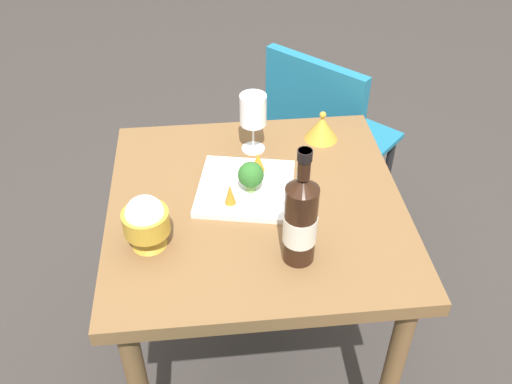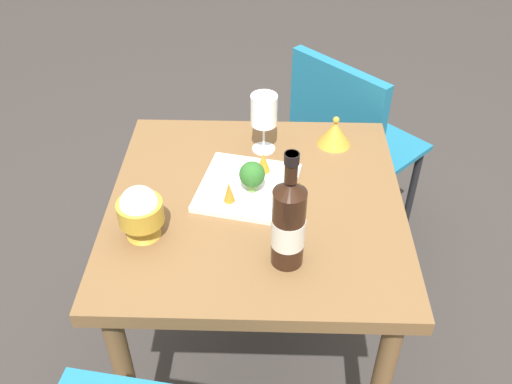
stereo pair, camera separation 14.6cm
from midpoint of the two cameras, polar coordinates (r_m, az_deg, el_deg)
ground_plane at (r=2.05m, az=2.13°, el=-17.19°), size 8.00×8.00×0.00m
dining_table at (r=1.55m, az=2.70°, el=-4.01°), size 0.77×0.77×0.75m
chair_by_wall at (r=2.15m, az=10.99°, el=5.36°), size 0.57×0.57×0.85m
wine_bottle at (r=1.25m, az=6.66°, el=-3.25°), size 0.08×0.08×0.31m
wine_glass at (r=1.59m, az=3.46°, el=8.02°), size 0.08×0.08×0.18m
rice_bowl at (r=1.35m, az=-8.58°, el=-2.09°), size 0.11×0.11×0.14m
rice_bowl_lid at (r=1.69m, az=10.43°, el=5.79°), size 0.10×0.10×0.09m
serving_plate at (r=1.51m, az=1.93°, el=0.36°), size 0.30×0.30×0.02m
broccoli_floret at (r=1.46m, az=2.47°, el=1.61°), size 0.07×0.07×0.09m
carrot_garnish_left at (r=1.54m, az=3.46°, el=2.91°), size 0.04×0.04×0.06m
carrot_garnish_right at (r=1.43m, az=0.16°, el=-0.10°), size 0.03×0.03×0.06m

